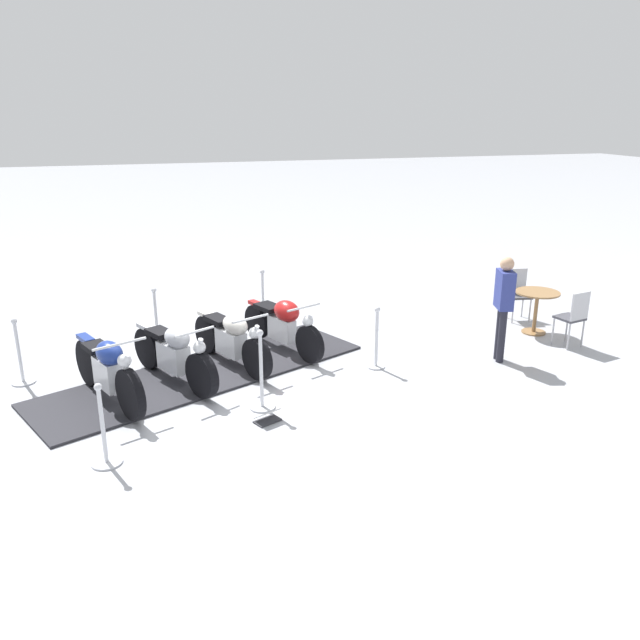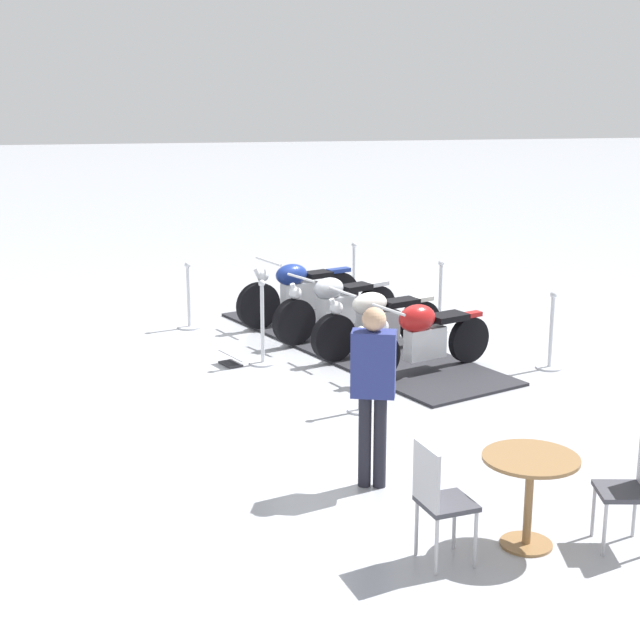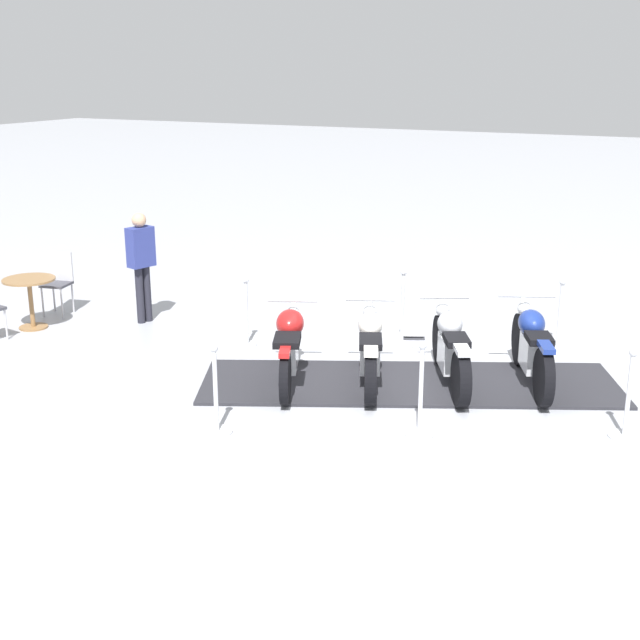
# 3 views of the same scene
# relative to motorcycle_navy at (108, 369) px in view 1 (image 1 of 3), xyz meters

# --- Properties ---
(ground_plane) EXTENTS (80.00, 80.00, 0.00)m
(ground_plane) POSITION_rel_motorcycle_navy_xyz_m (-0.65, 1.37, -0.52)
(ground_plane) COLOR #A8AAB2
(display_platform) EXTENTS (3.53, 5.39, 0.04)m
(display_platform) POSITION_rel_motorcycle_navy_xyz_m (-0.65, 1.37, -0.50)
(display_platform) COLOR #28282D
(display_platform) RESTS_ON ground_plane
(motorcycle_navy) EXTENTS (1.99, 1.02, 1.01)m
(motorcycle_navy) POSITION_rel_motorcycle_navy_xyz_m (0.00, 0.00, 0.00)
(motorcycle_navy) COLOR black
(motorcycle_navy) RESTS_ON display_platform
(motorcycle_chrome) EXTENTS (1.96, 1.11, 0.95)m
(motorcycle_chrome) POSITION_rel_motorcycle_navy_xyz_m (-0.42, 0.92, -0.03)
(motorcycle_chrome) COLOR black
(motorcycle_chrome) RESTS_ON display_platform
(motorcycle_cream) EXTENTS (1.96, 0.99, 0.93)m
(motorcycle_cream) POSITION_rel_motorcycle_navy_xyz_m (-0.82, 1.84, -0.04)
(motorcycle_cream) COLOR black
(motorcycle_cream) RESTS_ON display_platform
(motorcycle_maroon) EXTENTS (1.95, 1.00, 0.90)m
(motorcycle_maroon) POSITION_rel_motorcycle_navy_xyz_m (-1.22, 2.76, 0.00)
(motorcycle_maroon) COLOR black
(motorcycle_maroon) RESTS_ON display_platform
(stanchion_right_front) EXTENTS (0.36, 0.36, 1.01)m
(stanchion_right_front) POSITION_rel_motorcycle_navy_xyz_m (1.64, -0.04, -0.23)
(stanchion_right_front) COLOR silver
(stanchion_right_front) RESTS_ON ground_plane
(stanchion_left_rear) EXTENTS (0.34, 0.34, 1.03)m
(stanchion_left_rear) POSITION_rel_motorcycle_navy_xyz_m (-2.93, 2.77, -0.20)
(stanchion_left_rear) COLOR silver
(stanchion_left_rear) RESTS_ON ground_plane
(stanchion_left_front) EXTENTS (0.35, 0.35, 1.02)m
(stanchion_left_front) POSITION_rel_motorcycle_navy_xyz_m (-1.12, -1.28, -0.22)
(stanchion_left_front) COLOR silver
(stanchion_left_front) RESTS_ON ground_plane
(stanchion_right_rear) EXTENTS (0.28, 0.28, 1.01)m
(stanchion_right_rear) POSITION_rel_motorcycle_navy_xyz_m (-0.17, 4.01, -0.16)
(stanchion_right_rear) COLOR silver
(stanchion_right_rear) RESTS_ON ground_plane
(stanchion_right_mid) EXTENTS (0.36, 0.36, 1.14)m
(stanchion_right_mid) POSITION_rel_motorcycle_navy_xyz_m (0.74, 1.98, -0.18)
(stanchion_right_mid) COLOR silver
(stanchion_right_mid) RESTS_ON ground_plane
(stanchion_left_mid) EXTENTS (0.32, 0.32, 1.08)m
(stanchion_left_mid) POSITION_rel_motorcycle_navy_xyz_m (-2.03, 0.75, -0.17)
(stanchion_left_mid) COLOR silver
(stanchion_left_mid) RESTS_ON ground_plane
(info_placard) EXTENTS (0.32, 0.39, 0.18)m
(info_placard) POSITION_rel_motorcycle_navy_xyz_m (1.16, 1.96, -0.47)
(info_placard) COLOR #333338
(info_placard) RESTS_ON ground_plane
(cafe_table) EXTENTS (0.78, 0.78, 0.78)m
(cafe_table) POSITION_rel_motorcycle_navy_xyz_m (-0.87, 7.38, 0.07)
(cafe_table) COLOR olive
(cafe_table) RESTS_ON ground_plane
(cafe_chair_near_table) EXTENTS (0.47, 0.47, 0.99)m
(cafe_chair_near_table) POSITION_rel_motorcycle_navy_xyz_m (-0.06, 7.55, 0.05)
(cafe_chair_near_table) COLOR #B7B7BC
(cafe_chair_near_table) RESTS_ON ground_plane
(cafe_chair_across_table) EXTENTS (0.46, 0.46, 0.98)m
(cafe_chair_across_table) POSITION_rel_motorcycle_navy_xyz_m (-1.69, 7.52, 0.04)
(cafe_chair_across_table) COLOR #B7B7BC
(cafe_chair_across_table) RESTS_ON ground_plane
(bystander_person) EXTENTS (0.45, 0.32, 1.72)m
(bystander_person) POSITION_rel_motorcycle_navy_xyz_m (0.13, 6.03, 0.51)
(bystander_person) COLOR #23232D
(bystander_person) RESTS_ON ground_plane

